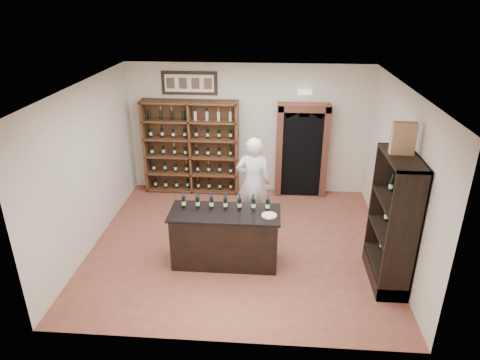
% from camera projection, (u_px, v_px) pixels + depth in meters
% --- Properties ---
extents(floor, '(5.50, 5.50, 0.00)m').
position_uv_depth(floor, '(239.00, 244.00, 8.16)').
color(floor, '#9C4F3E').
rests_on(floor, ground).
extents(ceiling, '(5.50, 5.50, 0.00)m').
position_uv_depth(ceiling, '(239.00, 86.00, 6.94)').
color(ceiling, white).
rests_on(ceiling, wall_back).
extents(wall_back, '(5.50, 0.04, 3.00)m').
position_uv_depth(wall_back, '(248.00, 130.00, 9.83)').
color(wall_back, beige).
rests_on(wall_back, ground).
extents(wall_left, '(0.04, 5.00, 3.00)m').
position_uv_depth(wall_left, '(88.00, 167.00, 7.74)').
color(wall_left, beige).
rests_on(wall_left, ground).
extents(wall_right, '(0.04, 5.00, 3.00)m').
position_uv_depth(wall_right, '(398.00, 176.00, 7.36)').
color(wall_right, beige).
rests_on(wall_right, ground).
extents(wine_shelf, '(2.20, 0.38, 2.20)m').
position_uv_depth(wine_shelf, '(191.00, 147.00, 9.93)').
color(wine_shelf, brown).
rests_on(wine_shelf, ground).
extents(framed_picture, '(1.25, 0.04, 0.52)m').
position_uv_depth(framed_picture, '(189.00, 83.00, 9.47)').
color(framed_picture, black).
rests_on(framed_picture, wall_back).
extents(arched_doorway, '(1.17, 0.35, 2.17)m').
position_uv_depth(arched_doorway, '(302.00, 148.00, 9.73)').
color(arched_doorway, black).
rests_on(arched_doorway, ground).
extents(emergency_light, '(0.30, 0.10, 0.10)m').
position_uv_depth(emergency_light, '(305.00, 92.00, 9.30)').
color(emergency_light, white).
rests_on(emergency_light, wall_back).
extents(tasting_counter, '(1.88, 0.78, 1.00)m').
position_uv_depth(tasting_counter, '(225.00, 238.00, 7.43)').
color(tasting_counter, black).
rests_on(tasting_counter, ground).
extents(counter_bottle_0, '(0.07, 0.07, 0.30)m').
position_uv_depth(counter_bottle_0, '(184.00, 202.00, 7.33)').
color(counter_bottle_0, black).
rests_on(counter_bottle_0, tasting_counter).
extents(counter_bottle_1, '(0.07, 0.07, 0.30)m').
position_uv_depth(counter_bottle_1, '(198.00, 202.00, 7.31)').
color(counter_bottle_1, black).
rests_on(counter_bottle_1, tasting_counter).
extents(counter_bottle_2, '(0.07, 0.07, 0.30)m').
position_uv_depth(counter_bottle_2, '(211.00, 203.00, 7.29)').
color(counter_bottle_2, black).
rests_on(counter_bottle_2, tasting_counter).
extents(counter_bottle_3, '(0.07, 0.07, 0.30)m').
position_uv_depth(counter_bottle_3, '(225.00, 203.00, 7.28)').
color(counter_bottle_3, black).
rests_on(counter_bottle_3, tasting_counter).
extents(counter_bottle_4, '(0.07, 0.07, 0.30)m').
position_uv_depth(counter_bottle_4, '(239.00, 204.00, 7.26)').
color(counter_bottle_4, black).
rests_on(counter_bottle_4, tasting_counter).
extents(counter_bottle_5, '(0.07, 0.07, 0.30)m').
position_uv_depth(counter_bottle_5, '(254.00, 204.00, 7.24)').
color(counter_bottle_5, black).
rests_on(counter_bottle_5, tasting_counter).
extents(counter_bottle_6, '(0.07, 0.07, 0.30)m').
position_uv_depth(counter_bottle_6, '(268.00, 205.00, 7.23)').
color(counter_bottle_6, black).
rests_on(counter_bottle_6, tasting_counter).
extents(side_cabinet, '(0.48, 1.20, 2.20)m').
position_uv_depth(side_cabinet, '(392.00, 240.00, 6.86)').
color(side_cabinet, black).
rests_on(side_cabinet, ground).
extents(shopkeeper, '(0.70, 0.47, 1.88)m').
position_uv_depth(shopkeeper, '(253.00, 182.00, 8.48)').
color(shopkeeper, white).
rests_on(shopkeeper, ground).
extents(plate, '(0.25, 0.25, 0.02)m').
position_uv_depth(plate, '(269.00, 215.00, 7.09)').
color(plate, silver).
rests_on(plate, tasting_counter).
extents(wine_crate, '(0.35, 0.16, 0.49)m').
position_uv_depth(wine_crate, '(403.00, 138.00, 6.26)').
color(wine_crate, '#A37656').
rests_on(wine_crate, side_cabinet).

